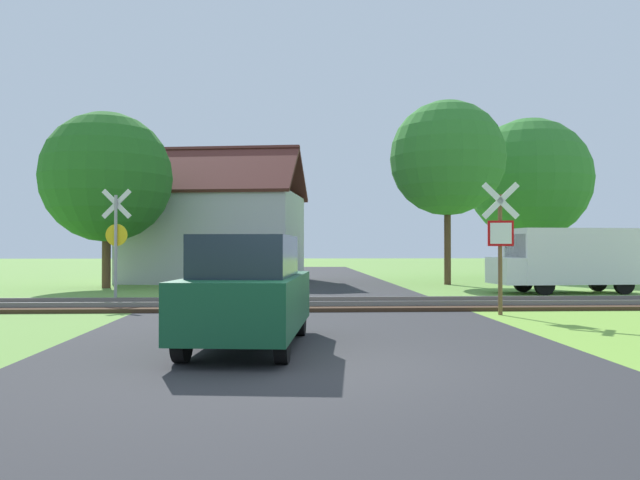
% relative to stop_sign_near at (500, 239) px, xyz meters
% --- Properties ---
extents(ground_plane, '(160.00, 160.00, 0.00)m').
position_rel_stop_sign_near_xyz_m(ground_plane, '(-4.60, -6.09, -1.78)').
color(ground_plane, '#6B9942').
extents(road_asphalt, '(8.28, 80.00, 0.01)m').
position_rel_stop_sign_near_xyz_m(road_asphalt, '(-4.60, -4.09, -1.78)').
color(road_asphalt, '#2D2D30').
rests_on(road_asphalt, ground).
extents(rail_track, '(60.00, 2.60, 0.22)m').
position_rel_stop_sign_near_xyz_m(rail_track, '(-4.60, 2.12, -1.73)').
color(rail_track, '#422D1E').
rests_on(rail_track, ground).
extents(stop_sign_near, '(0.87, 0.18, 3.13)m').
position_rel_stop_sign_near_xyz_m(stop_sign_near, '(0.00, 0.00, 0.00)').
color(stop_sign_near, brown).
rests_on(stop_sign_near, ground).
extents(crossing_sign_far, '(0.88, 0.15, 3.30)m').
position_rel_stop_sign_near_xyz_m(crossing_sign_far, '(-10.00, 3.95, 0.14)').
color(crossing_sign_far, '#9E9EA5').
rests_on(crossing_sign_far, ground).
extents(house, '(8.71, 7.49, 6.33)m').
position_rel_stop_sign_near_xyz_m(house, '(-8.38, 14.91, 0.41)').
color(house, '#B7B7BC').
rests_on(house, ground).
extents(tree_left, '(5.07, 5.07, 6.87)m').
position_rel_stop_sign_near_xyz_m(tree_left, '(-12.12, 10.27, 2.55)').
color(tree_left, '#513823').
rests_on(tree_left, ground).
extents(tree_far, '(6.30, 6.30, 8.25)m').
position_rel_stop_sign_near_xyz_m(tree_far, '(7.41, 17.18, 3.31)').
color(tree_far, '#513823').
rests_on(tree_far, ground).
extents(tree_right, '(4.92, 4.92, 7.88)m').
position_rel_stop_sign_near_xyz_m(tree_right, '(1.78, 11.92, 3.62)').
color(tree_right, '#513823').
rests_on(tree_right, ground).
extents(mail_truck, '(5.04, 2.27, 2.24)m').
position_rel_stop_sign_near_xyz_m(mail_truck, '(4.67, 6.76, -0.54)').
color(mail_truck, white).
rests_on(mail_truck, ground).
extents(parked_car, '(2.05, 4.15, 1.78)m').
position_rel_stop_sign_near_xyz_m(parked_car, '(-5.60, -4.48, -0.89)').
color(parked_car, '#144C2D').
rests_on(parked_car, ground).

